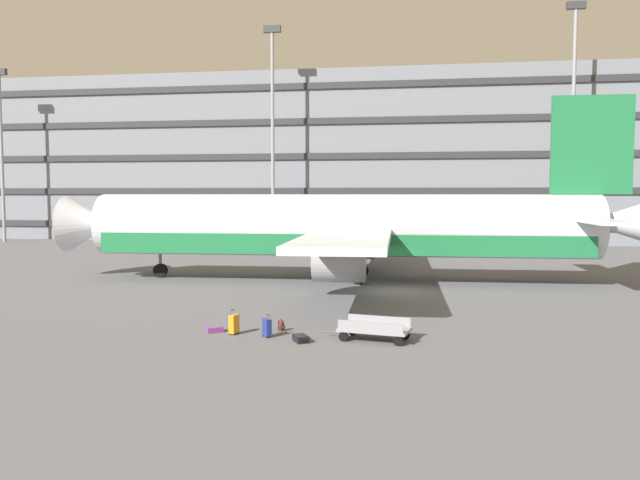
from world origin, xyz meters
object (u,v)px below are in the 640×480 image
Objects in this scene: suitcase_red at (301,338)px; suitcase_navy at (214,329)px; airliner at (347,228)px; suitcase_laid_flat at (267,327)px; backpack_purple at (282,326)px; suitcase_scuffed at (234,324)px; baggage_cart at (374,329)px.

suitcase_red reaches higher than suitcase_navy.
airliner is 17.14m from suitcase_red.
suitcase_laid_flat is 2.35m from suitcase_navy.
suitcase_laid_flat is 1.21m from backpack_purple.
suitcase_navy is at bearing 163.69° from suitcase_red.
suitcase_red is 0.88× the size of suitcase_scuffed.
suitcase_red is 2.96m from suitcase_scuffed.
backpack_purple is (0.32, 1.15, -0.16)m from suitcase_laid_flat.
airliner is 44.47× the size of suitcase_red.
suitcase_navy is at bearing 176.27° from baggage_cart.
suitcase_navy is 0.23× the size of baggage_cart.
suitcase_navy is at bearing -166.44° from backpack_purple.
backpack_purple is (-1.10, 1.71, 0.09)m from suitcase_red.
baggage_cart is at bearing 13.96° from suitcase_red.
backpack_purple is at bearing 74.29° from suitcase_laid_flat.
baggage_cart is at bearing -3.73° from suitcase_navy.
suitcase_laid_flat is at bearing 158.69° from suitcase_red.
baggage_cart reaches higher than backpack_purple.
suitcase_scuffed is 0.96m from suitcase_navy.
airliner reaches higher than baggage_cart.
airliner is 43.29× the size of suitcase_laid_flat.
suitcase_red is (0.24, -16.84, -3.17)m from airliner.
suitcase_navy is (-3.45, -15.76, -3.19)m from airliner.
suitcase_scuffed is at bearing -14.83° from suitcase_navy.
airliner is at bearing 85.85° from suitcase_laid_flat.
suitcase_scuffed is 1.11× the size of suitcase_laid_flat.
suitcase_laid_flat is 1.73× the size of backpack_purple.
suitcase_scuffed is (-2.82, 0.85, 0.28)m from suitcase_red.
suitcase_laid_flat is (-1.18, -16.28, -2.92)m from airliner.
suitcase_red is 2.78m from baggage_cart.
backpack_purple is at bearing 164.61° from baggage_cart.
backpack_purple is at bearing 26.59° from suitcase_scuffed.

